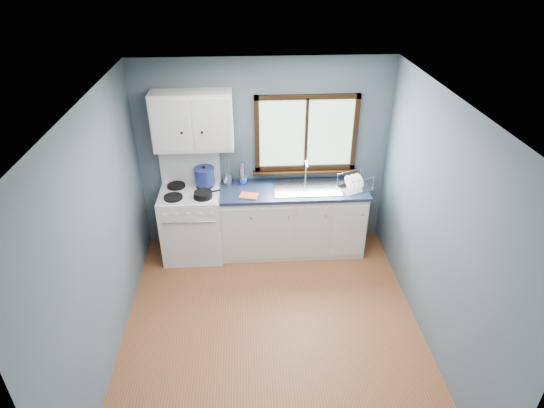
{
  "coord_description": "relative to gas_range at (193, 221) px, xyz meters",
  "views": [
    {
      "loc": [
        -0.22,
        -3.56,
        3.66
      ],
      "look_at": [
        0.05,
        0.9,
        1.05
      ],
      "focal_mm": 30.0,
      "sensor_mm": 36.0,
      "label": 1
    }
  ],
  "objects": [
    {
      "name": "soap_bottle",
      "position": [
        0.67,
        0.16,
        0.54
      ],
      "size": [
        0.1,
        0.1,
        0.22
      ],
      "primitive_type": "imported",
      "rotation": [
        0.0,
        0.0,
        -0.19
      ],
      "color": "blue",
      "rests_on": "countertop"
    },
    {
      "name": "wall_left",
      "position": [
        -0.66,
        -1.47,
        0.76
      ],
      "size": [
        0.02,
        3.6,
        2.5
      ],
      "primitive_type": "cube",
      "color": "#50616A",
      "rests_on": "ground"
    },
    {
      "name": "wall_right",
      "position": [
        2.56,
        -1.47,
        0.76
      ],
      "size": [
        0.02,
        3.6,
        2.5
      ],
      "primitive_type": "cube",
      "color": "#50616A",
      "rests_on": "ground"
    },
    {
      "name": "utensil_crock",
      "position": [
        0.48,
        0.2,
        0.5
      ],
      "size": [
        0.13,
        0.13,
        0.37
      ],
      "rotation": [
        0.0,
        0.0,
        0.08
      ],
      "color": "silver",
      "rests_on": "countertop"
    },
    {
      "name": "gas_range",
      "position": [
        0.0,
        0.0,
        0.0
      ],
      "size": [
        0.76,
        0.69,
        1.36
      ],
      "color": "white",
      "rests_on": "floor"
    },
    {
      "name": "upper_cabinets",
      "position": [
        0.1,
        0.15,
        1.31
      ],
      "size": [
        0.95,
        0.35,
        0.7
      ],
      "color": "silver",
      "rests_on": "wall_back"
    },
    {
      "name": "countertop",
      "position": [
        1.31,
        0.02,
        0.41
      ],
      "size": [
        1.89,
        0.64,
        0.04
      ],
      "primitive_type": "cube",
      "color": "#162035",
      "rests_on": "base_cabinets"
    },
    {
      "name": "dish_towel",
      "position": [
        0.74,
        -0.15,
        0.43
      ],
      "size": [
        0.25,
        0.21,
        0.02
      ],
      "primitive_type": "cube",
      "rotation": [
        0.0,
        0.0,
        -0.25
      ],
      "color": "orange",
      "rests_on": "countertop"
    },
    {
      "name": "wall_front",
      "position": [
        0.95,
        -3.28,
        0.76
      ],
      "size": [
        3.2,
        0.02,
        2.5
      ],
      "primitive_type": "cube",
      "color": "#50616A",
      "rests_on": "ground"
    },
    {
      "name": "stockpot",
      "position": [
        0.19,
        0.15,
        0.58
      ],
      "size": [
        0.33,
        0.33,
        0.25
      ],
      "rotation": [
        0.0,
        0.0,
        0.33
      ],
      "color": "navy",
      "rests_on": "gas_range"
    },
    {
      "name": "thermos",
      "position": [
        0.66,
        0.2,
        0.58
      ],
      "size": [
        0.07,
        0.07,
        0.3
      ],
      "primitive_type": "cylinder",
      "rotation": [
        0.0,
        0.0,
        -0.04
      ],
      "color": "silver",
      "rests_on": "countertop"
    },
    {
      "name": "skillet",
      "position": [
        0.19,
        -0.15,
        0.49
      ],
      "size": [
        0.36,
        0.29,
        0.04
      ],
      "rotation": [
        0.0,
        0.0,
        0.36
      ],
      "color": "black",
      "rests_on": "gas_range"
    },
    {
      "name": "floor",
      "position": [
        0.95,
        -1.47,
        -0.5
      ],
      "size": [
        3.2,
        3.6,
        0.02
      ],
      "primitive_type": "cube",
      "color": "#97552E",
      "rests_on": "ground"
    },
    {
      "name": "base_cabinets",
      "position": [
        1.31,
        0.02,
        -0.08
      ],
      "size": [
        1.85,
        0.6,
        0.88
      ],
      "color": "silver",
      "rests_on": "floor"
    },
    {
      "name": "sink",
      "position": [
        1.49,
        0.02,
        0.37
      ],
      "size": [
        0.84,
        0.46,
        0.44
      ],
      "color": "silver",
      "rests_on": "countertop"
    },
    {
      "name": "ceiling",
      "position": [
        0.95,
        -1.47,
        2.02
      ],
      "size": [
        3.2,
        3.6,
        0.02
      ],
      "primitive_type": "cube",
      "color": "white",
      "rests_on": "wall_back"
    },
    {
      "name": "window",
      "position": [
        1.48,
        0.3,
        0.98
      ],
      "size": [
        1.36,
        0.1,
        1.03
      ],
      "color": "#9EC6A8",
      "rests_on": "wall_back"
    },
    {
      "name": "wall_back",
      "position": [
        0.95,
        0.34,
        0.76
      ],
      "size": [
        3.2,
        0.02,
        2.5
      ],
      "primitive_type": "cube",
      "color": "#50616A",
      "rests_on": "ground"
    },
    {
      "name": "dish_rack",
      "position": [
        2.08,
        -0.02,
        0.48
      ],
      "size": [
        0.46,
        0.42,
        0.2
      ],
      "rotation": [
        0.0,
        0.0,
        0.42
      ],
      "color": "silver",
      "rests_on": "countertop"
    }
  ]
}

